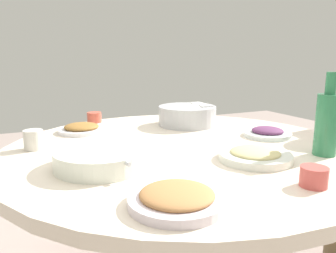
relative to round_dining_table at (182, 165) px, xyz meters
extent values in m
cylinder|color=#99999E|center=(0.00, 0.00, -0.29)|extent=(0.12, 0.12, 0.67)
cylinder|color=beige|center=(0.00, 0.00, 0.06)|extent=(1.38, 1.38, 0.04)
cylinder|color=#B2B5BA|center=(0.20, 0.34, 0.13)|extent=(0.29, 0.29, 0.10)
ellipsoid|color=white|center=(0.20, 0.34, 0.14)|extent=(0.24, 0.24, 0.11)
cube|color=white|center=(0.28, 0.33, 0.18)|extent=(0.06, 0.15, 0.01)
cylinder|color=white|center=(-0.35, -0.12, 0.11)|extent=(0.30, 0.30, 0.06)
cylinder|color=black|center=(-0.35, -0.12, 0.11)|extent=(0.26, 0.26, 0.04)
cylinder|color=silver|center=(-0.35, -0.12, 0.13)|extent=(0.09, 0.32, 0.01)
cylinder|color=silver|center=(0.14, -0.27, 0.09)|extent=(0.24, 0.24, 0.03)
ellipsoid|color=#C9BD7D|center=(0.14, -0.27, 0.11)|extent=(0.17, 0.17, 0.03)
cylinder|color=silver|center=(-0.31, 0.40, 0.09)|extent=(0.21, 0.21, 0.02)
ellipsoid|color=olive|center=(-0.31, 0.40, 0.11)|extent=(0.16, 0.16, 0.03)
cylinder|color=silver|center=(-0.26, -0.47, 0.09)|extent=(0.23, 0.23, 0.02)
ellipsoid|color=#B07744|center=(-0.26, -0.47, 0.11)|extent=(0.18, 0.18, 0.03)
cylinder|color=silver|center=(0.41, -0.02, 0.09)|extent=(0.21, 0.21, 0.02)
ellipsoid|color=#5E2F56|center=(0.41, -0.02, 0.11)|extent=(0.14, 0.14, 0.03)
cylinder|color=#2D774C|center=(0.40, -0.32, 0.19)|extent=(0.08, 0.08, 0.22)
cylinder|color=#2D774C|center=(0.40, -0.32, 0.34)|extent=(0.04, 0.04, 0.08)
cylinder|color=#C74E48|center=(0.13, -0.52, 0.11)|extent=(0.07, 0.07, 0.05)
cylinder|color=silver|center=(-0.53, 0.19, 0.12)|extent=(0.07, 0.07, 0.07)
cylinder|color=#BD4C3A|center=(-0.21, 0.60, 0.11)|extent=(0.07, 0.07, 0.05)
camera|label=1|loc=(-0.58, -1.11, 0.43)|focal=35.24mm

